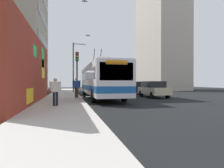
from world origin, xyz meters
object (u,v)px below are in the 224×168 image
Objects in this scene: city_bus at (100,80)px; street_lamp at (75,64)px; parked_car_white at (120,86)px; traffic_light at (77,67)px; pedestrian_at_curb at (77,86)px; pedestrian_near_wall at (55,90)px; parked_car_black at (133,87)px; parked_car_champagne at (153,89)px.

city_bus is 1.87× the size of street_lamp.
traffic_light is (-11.63, 7.35, 2.09)m from parked_car_white.
street_lamp is (10.06, -0.19, 2.90)m from pedestrian_at_curb.
pedestrian_near_wall is at bearing 151.06° from city_bus.
parked_car_white is 8.31m from street_lamp.
pedestrian_at_curb is 0.41× the size of traffic_light.
street_lamp is (9.14, -0.10, 1.13)m from traffic_light.
parked_car_champagne is at bearing 180.00° from parked_car_black.
city_bus is 2.46m from traffic_light.
parked_car_champagne is at bearing -93.10° from traffic_light.
city_bus is at bearing -85.65° from traffic_light.
parked_car_champagne is at bearing -86.04° from pedestrian_at_curb.
parked_car_black is 1.03× the size of traffic_light.
city_bus reaches higher than parked_car_black.
street_lamp is at bearing -0.62° from traffic_light.
parked_car_white is at bearing -26.11° from pedestrian_near_wall.
parked_car_black is 0.98× the size of parked_car_white.
city_bus reaches higher than pedestrian_near_wall.
traffic_light is at bearing 86.90° from parked_car_champagne.
pedestrian_near_wall is at bearing 165.67° from pedestrian_at_curb.
traffic_light is 0.60× the size of street_lamp.
parked_car_champagne is 0.99× the size of traffic_light.
city_bus reaches higher than pedestrian_at_curb.
city_bus is 9.50m from street_lamp.
traffic_light reaches higher than pedestrian_near_wall.
parked_car_black is at bearing -48.69° from pedestrian_at_curb.
parked_car_black is 9.91m from pedestrian_at_curb.
street_lamp is (3.52, 7.25, 3.22)m from parked_car_black.
traffic_light is at bearing 147.70° from parked_car_white.
pedestrian_near_wall is 0.38× the size of traffic_light.
traffic_light is at bearing 94.35° from city_bus.
city_bus is 3.09× the size of traffic_light.
parked_car_champagne is 7.65m from traffic_light.
pedestrian_at_curb is 10.47m from street_lamp.
street_lamp is at bearing -1.08° from pedestrian_at_curb.
traffic_light reaches higher than parked_car_champagne.
city_bus is 7.59m from parked_car_black.
parked_car_black is 14.97m from pedestrian_near_wall.
parked_car_white is at bearing -71.12° from street_lamp.
parked_car_white is 13.91m from traffic_light.
traffic_light reaches higher than parked_car_white.
street_lamp is (8.98, 2.05, 2.32)m from city_bus.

